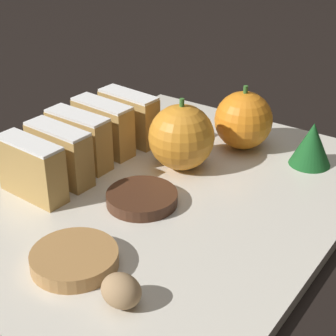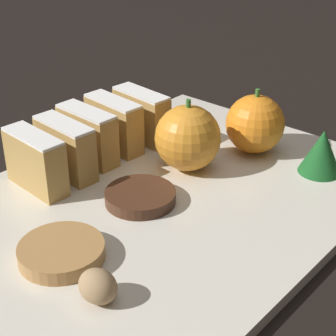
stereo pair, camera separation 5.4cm
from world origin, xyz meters
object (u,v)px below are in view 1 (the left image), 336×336
object	(u,v)px
walnut	(121,291)
chocolate_cookie	(142,198)
orange_far	(181,137)
orange_near	(243,120)

from	to	relation	value
walnut	chocolate_cookie	bearing A→B (deg)	120.55
orange_far	chocolate_cookie	world-z (taller)	orange_far
orange_near	orange_far	bearing A→B (deg)	-111.20
walnut	orange_near	bearing A→B (deg)	100.01
walnut	chocolate_cookie	size ratio (longest dim) A/B	0.47
orange_near	chocolate_cookie	distance (m)	0.17
walnut	chocolate_cookie	xyz separation A→B (m)	(-0.07, 0.12, -0.01)
orange_near	walnut	size ratio (longest dim) A/B	2.30
orange_near	chocolate_cookie	size ratio (longest dim) A/B	1.07
orange_far	walnut	size ratio (longest dim) A/B	2.43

